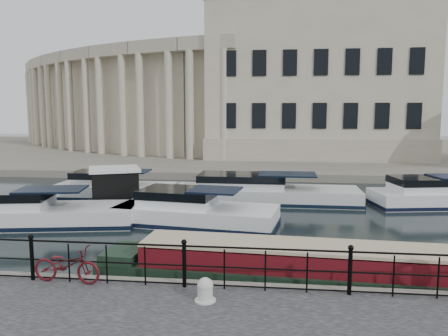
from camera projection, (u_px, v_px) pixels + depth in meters
The scene contains 9 objects.
ground_plane at pixel (200, 275), 13.15m from camera, with size 160.00×160.00×0.00m, color black.
far_bank at pixel (256, 151), 51.54m from camera, with size 120.00×42.00×0.55m, color #6B665B.
railing at pixel (184, 262), 10.78m from camera, with size 24.14×0.14×1.22m.
civic_building at pixel (245, 92), 46.56m from camera, with size 53.55×31.84×16.85m.
bicycle at pixel (67, 265), 11.07m from camera, with size 0.63×1.79×0.94m, color #4D0D13.
mooring_bollard at pixel (205, 290), 10.02m from camera, with size 0.49×0.49×0.55m.
narrowboat at pixel (329, 275), 12.18m from camera, with size 13.37×2.62×1.49m.
harbour_hut at pixel (115, 191), 21.82m from camera, with size 4.09×3.81×2.20m.
cabin_cruisers at pixel (204, 203), 21.82m from camera, with size 27.31×10.06×1.99m.
Camera 1 is at (2.17, -12.46, 4.87)m, focal length 35.00 mm.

